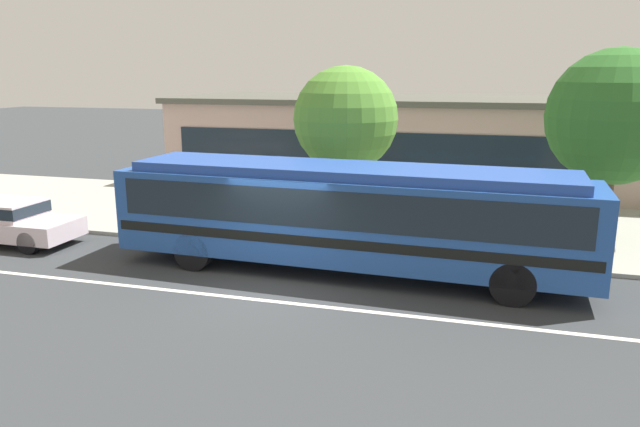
{
  "coord_description": "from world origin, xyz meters",
  "views": [
    {
      "loc": [
        4.78,
        -12.68,
        5.04
      ],
      "look_at": [
        0.52,
        2.43,
        1.3
      ],
      "focal_mm": 33.76,
      "sensor_mm": 36.0,
      "label": 1
    }
  ],
  "objects_px": {
    "bus_stop_sign": "(481,201)",
    "street_tree_near_stop": "(346,119)",
    "sedan_behind_bus": "(3,219)",
    "pedestrian_waiting_near_sign": "(318,203)",
    "transit_bus": "(348,211)",
    "street_tree_mid_block": "(616,117)"
  },
  "relations": [
    {
      "from": "bus_stop_sign",
      "to": "street_tree_near_stop",
      "type": "bearing_deg",
      "value": 157.23
    },
    {
      "from": "sedan_behind_bus",
      "to": "pedestrian_waiting_near_sign",
      "type": "relative_size",
      "value": 2.66
    },
    {
      "from": "transit_bus",
      "to": "pedestrian_waiting_near_sign",
      "type": "xyz_separation_m",
      "value": [
        -1.64,
        2.97,
        -0.51
      ]
    },
    {
      "from": "bus_stop_sign",
      "to": "street_tree_near_stop",
      "type": "relative_size",
      "value": 0.45
    },
    {
      "from": "transit_bus",
      "to": "pedestrian_waiting_near_sign",
      "type": "bearing_deg",
      "value": 118.96
    },
    {
      "from": "street_tree_near_stop",
      "to": "bus_stop_sign",
      "type": "bearing_deg",
      "value": -22.77
    },
    {
      "from": "pedestrian_waiting_near_sign",
      "to": "transit_bus",
      "type": "bearing_deg",
      "value": -61.04
    },
    {
      "from": "street_tree_mid_block",
      "to": "transit_bus",
      "type": "bearing_deg",
      "value": -145.0
    },
    {
      "from": "bus_stop_sign",
      "to": "street_tree_near_stop",
      "type": "distance_m",
      "value": 4.96
    },
    {
      "from": "street_tree_mid_block",
      "to": "street_tree_near_stop",
      "type": "bearing_deg",
      "value": -173.58
    },
    {
      "from": "pedestrian_waiting_near_sign",
      "to": "bus_stop_sign",
      "type": "relative_size",
      "value": 0.73
    },
    {
      "from": "pedestrian_waiting_near_sign",
      "to": "street_tree_near_stop",
      "type": "relative_size",
      "value": 0.33
    },
    {
      "from": "sedan_behind_bus",
      "to": "street_tree_near_stop",
      "type": "distance_m",
      "value": 10.74
    },
    {
      "from": "pedestrian_waiting_near_sign",
      "to": "street_tree_mid_block",
      "type": "relative_size",
      "value": 0.3
    },
    {
      "from": "transit_bus",
      "to": "street_tree_near_stop",
      "type": "bearing_deg",
      "value": 104.5
    },
    {
      "from": "sedan_behind_bus",
      "to": "pedestrian_waiting_near_sign",
      "type": "distance_m",
      "value": 9.44
    },
    {
      "from": "transit_bus",
      "to": "pedestrian_waiting_near_sign",
      "type": "height_order",
      "value": "transit_bus"
    },
    {
      "from": "sedan_behind_bus",
      "to": "street_tree_near_stop",
      "type": "xyz_separation_m",
      "value": [
        9.55,
        4.0,
        2.85
      ]
    },
    {
      "from": "transit_bus",
      "to": "sedan_behind_bus",
      "type": "relative_size",
      "value": 2.7
    },
    {
      "from": "bus_stop_sign",
      "to": "street_tree_mid_block",
      "type": "height_order",
      "value": "street_tree_mid_block"
    },
    {
      "from": "pedestrian_waiting_near_sign",
      "to": "bus_stop_sign",
      "type": "distance_m",
      "value": 4.94
    },
    {
      "from": "street_tree_near_stop",
      "to": "street_tree_mid_block",
      "type": "height_order",
      "value": "street_tree_mid_block"
    }
  ]
}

